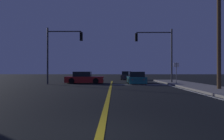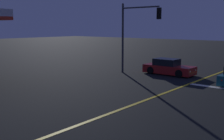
% 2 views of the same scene
% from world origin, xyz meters
% --- Properties ---
extents(ground_plane, '(160.00, 160.00, 0.00)m').
position_xyz_m(ground_plane, '(0.00, 0.00, 0.00)').
color(ground_plane, black).
extents(lane_line_center, '(0.20, 31.48, 0.01)m').
position_xyz_m(lane_line_center, '(0.00, 9.26, 0.01)').
color(lane_line_center, gold).
rests_on(lane_line_center, ground).
extents(lane_line_edge_right, '(0.16, 31.48, 0.01)m').
position_xyz_m(lane_line_edge_right, '(5.74, 9.26, 0.01)').
color(lane_line_edge_right, silver).
rests_on(lane_line_edge_right, ground).
extents(stop_bar, '(5.99, 0.50, 0.01)m').
position_xyz_m(stop_bar, '(3.00, 17.02, 0.01)').
color(stop_bar, silver).
rests_on(stop_bar, ground).
extents(car_distant_tail_charcoal, '(1.93, 4.55, 1.34)m').
position_xyz_m(car_distant_tail_charcoal, '(2.31, 30.28, 0.58)').
color(car_distant_tail_charcoal, '#2D2D33').
rests_on(car_distant_tail_charcoal, ground).
extents(car_lead_oncoming_red, '(4.36, 1.82, 1.34)m').
position_xyz_m(car_lead_oncoming_red, '(-3.13, 19.62, 0.58)').
color(car_lead_oncoming_red, maroon).
rests_on(car_lead_oncoming_red, ground).
extents(car_parked_curb_teal, '(1.99, 4.35, 1.34)m').
position_xyz_m(car_parked_curb_teal, '(2.78, 19.20, 0.58)').
color(car_parked_curb_teal, '#195960').
rests_on(car_parked_curb_teal, ground).
extents(traffic_signal_near_right, '(4.21, 0.28, 6.16)m').
position_xyz_m(traffic_signal_near_right, '(5.34, 19.32, 4.12)').
color(traffic_signal_near_right, '#38383D').
rests_on(traffic_signal_near_right, ground).
extents(traffic_signal_far_left, '(3.83, 0.28, 6.04)m').
position_xyz_m(traffic_signal_far_left, '(-5.48, 17.92, 4.01)').
color(traffic_signal_far_left, '#38383D').
rests_on(traffic_signal_far_left, ground).
extents(utility_pole_right, '(1.43, 0.29, 10.09)m').
position_xyz_m(utility_pole_right, '(7.89, 10.82, 5.23)').
color(utility_pole_right, '#4C3823').
rests_on(utility_pole_right, ground).
extents(street_sign_corner, '(0.56, 0.10, 2.28)m').
position_xyz_m(street_sign_corner, '(6.49, 16.52, 1.54)').
color(street_sign_corner, slate).
rests_on(street_sign_corner, ground).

